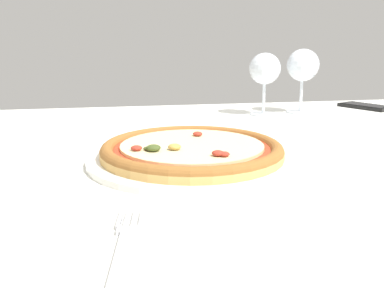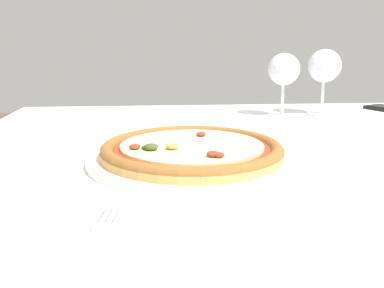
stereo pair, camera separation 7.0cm
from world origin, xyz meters
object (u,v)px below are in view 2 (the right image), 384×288
at_px(dining_table, 295,192).
at_px(fork, 97,239).
at_px(wine_glass_far_left, 284,71).
at_px(wine_glass_far_right, 324,68).
at_px(pizza_plate, 192,152).

distance_m(dining_table, fork, 0.47).
bearing_deg(wine_glass_far_left, fork, -119.34).
xyz_separation_m(dining_table, wine_glass_far_right, (0.18, 0.37, 0.20)).
height_order(fork, wine_glass_far_right, wine_glass_far_right).
bearing_deg(dining_table, fork, -133.17).
xyz_separation_m(dining_table, fork, (-0.32, -0.34, 0.08)).
distance_m(pizza_plate, wine_glass_far_left, 0.50).
distance_m(pizza_plate, wine_glass_far_right, 0.58).
relative_size(pizza_plate, wine_glass_far_right, 1.99).
distance_m(fork, wine_glass_far_right, 0.87).
height_order(wine_glass_far_left, wine_glass_far_right, wine_glass_far_right).
height_order(pizza_plate, wine_glass_far_left, wine_glass_far_left).
bearing_deg(dining_table, pizza_plate, -163.75).
distance_m(dining_table, wine_glass_far_left, 0.41).
bearing_deg(fork, pizza_plate, 67.12).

